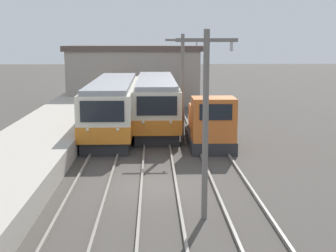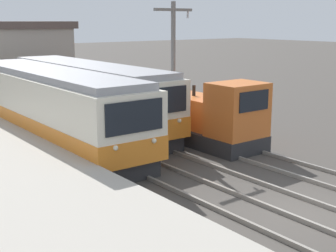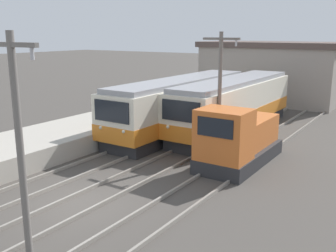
% 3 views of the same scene
% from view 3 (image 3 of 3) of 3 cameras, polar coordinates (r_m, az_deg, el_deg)
% --- Properties ---
extents(ground_plane, '(200.00, 200.00, 0.00)m').
position_cam_3_polar(ground_plane, '(15.61, -12.66, -10.69)').
color(ground_plane, '#47423D').
extents(track_left, '(1.54, 60.00, 0.14)m').
position_cam_3_polar(track_left, '(17.43, -18.69, -8.23)').
color(track_left, gray).
rests_on(track_left, ground).
extents(track_center, '(1.54, 60.00, 0.14)m').
position_cam_3_polar(track_center, '(15.45, -12.15, -10.64)').
color(track_center, gray).
rests_on(track_center, ground).
extents(track_right, '(1.54, 60.00, 0.14)m').
position_cam_3_polar(track_right, '(13.64, -3.00, -13.72)').
color(track_right, gray).
rests_on(track_right, ground).
extents(commuter_train_left, '(2.84, 13.76, 3.44)m').
position_cam_3_polar(commuter_train_left, '(25.51, 2.06, 2.82)').
color(commuter_train_left, '#28282B').
rests_on(commuter_train_left, ground).
extents(commuter_train_center, '(2.84, 13.36, 3.42)m').
position_cam_3_polar(commuter_train_center, '(25.89, 9.57, 2.77)').
color(commuter_train_center, '#28282B').
rests_on(commuter_train_center, ground).
extents(shunting_locomotive, '(2.40, 5.72, 3.00)m').
position_cam_3_polar(shunting_locomotive, '(19.29, 10.15, -2.08)').
color(shunting_locomotive, '#28282B').
rests_on(shunting_locomotive, ground).
extents(catenary_mast_near, '(2.00, 0.20, 6.34)m').
position_cam_3_polar(catenary_mast_near, '(11.06, -20.72, -2.14)').
color(catenary_mast_near, slate).
rests_on(catenary_mast_near, ground).
extents(catenary_mast_mid, '(2.00, 0.20, 6.34)m').
position_cam_3_polar(catenary_mast_mid, '(20.23, 7.53, 5.32)').
color(catenary_mast_mid, slate).
rests_on(catenary_mast_mid, ground).
extents(station_building, '(12.60, 6.30, 5.48)m').
position_cam_3_polar(station_building, '(37.92, 14.67, 7.62)').
color(station_building, gray).
rests_on(station_building, ground).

